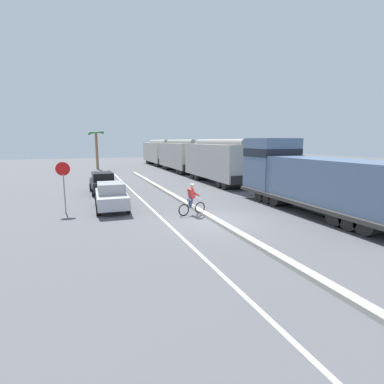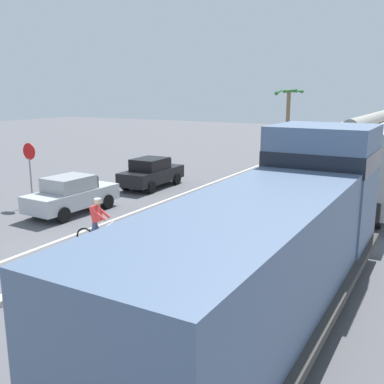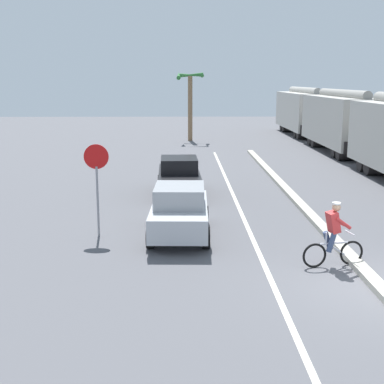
{
  "view_description": "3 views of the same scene",
  "coord_description": "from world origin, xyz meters",
  "px_view_note": "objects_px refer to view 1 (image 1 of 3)",
  "views": [
    {
      "loc": [
        -6.26,
        -13.56,
        4.05
      ],
      "look_at": [
        -0.42,
        2.06,
        1.17
      ],
      "focal_mm": 28.0,
      "sensor_mm": 36.0,
      "label": 1
    },
    {
      "loc": [
        9.21,
        -9.34,
        5.15
      ],
      "look_at": [
        2.34,
        2.61,
        2.05
      ],
      "focal_mm": 42.0,
      "sensor_mm": 36.0,
      "label": 2
    },
    {
      "loc": [
        -4.55,
        -11.73,
        4.79
      ],
      "look_at": [
        -4.22,
        6.85,
        0.88
      ],
      "focal_mm": 50.0,
      "sensor_mm": 36.0,
      "label": 3
    }
  ],
  "objects_px": {
    "hopper_car_lead": "(218,161)",
    "cyclist": "(192,200)",
    "hopper_car_trailing": "(158,153)",
    "parked_car_silver": "(111,196)",
    "parked_car_black": "(103,183)",
    "palm_tree_near": "(97,141)",
    "locomotive": "(307,180)",
    "stop_sign": "(63,177)",
    "hopper_car_middle": "(180,156)"
  },
  "relations": [
    {
      "from": "hopper_car_lead",
      "to": "cyclist",
      "type": "xyz_separation_m",
      "value": [
        -6.7,
        -10.9,
        -1.26
      ]
    },
    {
      "from": "stop_sign",
      "to": "parked_car_black",
      "type": "bearing_deg",
      "value": 67.54
    },
    {
      "from": "hopper_car_trailing",
      "to": "palm_tree_near",
      "type": "bearing_deg",
      "value": -156.18
    },
    {
      "from": "cyclist",
      "to": "palm_tree_near",
      "type": "height_order",
      "value": "palm_tree_near"
    },
    {
      "from": "hopper_car_trailing",
      "to": "cyclist",
      "type": "bearing_deg",
      "value": -101.12
    },
    {
      "from": "hopper_car_lead",
      "to": "parked_car_black",
      "type": "xyz_separation_m",
      "value": [
        -10.76,
        -1.97,
        -1.26
      ]
    },
    {
      "from": "hopper_car_middle",
      "to": "palm_tree_near",
      "type": "height_order",
      "value": "palm_tree_near"
    },
    {
      "from": "locomotive",
      "to": "parked_car_black",
      "type": "xyz_separation_m",
      "value": [
        -10.76,
        10.19,
        -0.98
      ]
    },
    {
      "from": "locomotive",
      "to": "stop_sign",
      "type": "relative_size",
      "value": 4.03
    },
    {
      "from": "hopper_car_middle",
      "to": "cyclist",
      "type": "height_order",
      "value": "hopper_car_middle"
    },
    {
      "from": "parked_car_silver",
      "to": "cyclist",
      "type": "xyz_separation_m",
      "value": [
        4.0,
        -2.87,
        0.0
      ]
    },
    {
      "from": "hopper_car_middle",
      "to": "parked_car_silver",
      "type": "xyz_separation_m",
      "value": [
        -10.71,
        -19.62,
        -1.26
      ]
    },
    {
      "from": "hopper_car_middle",
      "to": "palm_tree_near",
      "type": "relative_size",
      "value": 1.91
    },
    {
      "from": "locomotive",
      "to": "hopper_car_lead",
      "type": "bearing_deg",
      "value": 90.0
    },
    {
      "from": "hopper_car_lead",
      "to": "hopper_car_trailing",
      "type": "distance_m",
      "value": 23.2
    },
    {
      "from": "locomotive",
      "to": "parked_car_silver",
      "type": "relative_size",
      "value": 2.73
    },
    {
      "from": "hopper_car_lead",
      "to": "parked_car_black",
      "type": "relative_size",
      "value": 2.5
    },
    {
      "from": "palm_tree_near",
      "to": "parked_car_black",
      "type": "bearing_deg",
      "value": -92.18
    },
    {
      "from": "parked_car_silver",
      "to": "parked_car_black",
      "type": "bearing_deg",
      "value": 90.52
    },
    {
      "from": "palm_tree_near",
      "to": "stop_sign",
      "type": "bearing_deg",
      "value": -96.97
    },
    {
      "from": "locomotive",
      "to": "hopper_car_lead",
      "type": "height_order",
      "value": "locomotive"
    },
    {
      "from": "stop_sign",
      "to": "locomotive",
      "type": "bearing_deg",
      "value": -17.54
    },
    {
      "from": "locomotive",
      "to": "palm_tree_near",
      "type": "relative_size",
      "value": 2.1
    },
    {
      "from": "parked_car_silver",
      "to": "parked_car_black",
      "type": "distance_m",
      "value": 6.05
    },
    {
      "from": "hopper_car_middle",
      "to": "cyclist",
      "type": "relative_size",
      "value": 6.18
    },
    {
      "from": "parked_car_black",
      "to": "palm_tree_near",
      "type": "height_order",
      "value": "palm_tree_near"
    },
    {
      "from": "locomotive",
      "to": "hopper_car_trailing",
      "type": "xyz_separation_m",
      "value": [
        0.0,
        35.36,
        0.28
      ]
    },
    {
      "from": "locomotive",
      "to": "stop_sign",
      "type": "bearing_deg",
      "value": 162.46
    },
    {
      "from": "parked_car_silver",
      "to": "stop_sign",
      "type": "height_order",
      "value": "stop_sign"
    },
    {
      "from": "hopper_car_middle",
      "to": "palm_tree_near",
      "type": "bearing_deg",
      "value": 144.17
    },
    {
      "from": "parked_car_black",
      "to": "cyclist",
      "type": "height_order",
      "value": "cyclist"
    },
    {
      "from": "hopper_car_middle",
      "to": "parked_car_black",
      "type": "height_order",
      "value": "hopper_car_middle"
    },
    {
      "from": "hopper_car_lead",
      "to": "palm_tree_near",
      "type": "bearing_deg",
      "value": 117.94
    },
    {
      "from": "hopper_car_middle",
      "to": "stop_sign",
      "type": "height_order",
      "value": "hopper_car_middle"
    },
    {
      "from": "hopper_car_lead",
      "to": "cyclist",
      "type": "height_order",
      "value": "hopper_car_lead"
    },
    {
      "from": "locomotive",
      "to": "cyclist",
      "type": "height_order",
      "value": "locomotive"
    },
    {
      "from": "hopper_car_lead",
      "to": "parked_car_silver",
      "type": "relative_size",
      "value": 2.5
    },
    {
      "from": "hopper_car_trailing",
      "to": "parked_car_silver",
      "type": "distance_m",
      "value": 33.03
    },
    {
      "from": "hopper_car_trailing",
      "to": "parked_car_black",
      "type": "distance_m",
      "value": 27.4
    },
    {
      "from": "hopper_car_middle",
      "to": "parked_car_black",
      "type": "distance_m",
      "value": 17.37
    },
    {
      "from": "parked_car_black",
      "to": "cyclist",
      "type": "relative_size",
      "value": 2.48
    },
    {
      "from": "palm_tree_near",
      "to": "hopper_car_trailing",
      "type": "bearing_deg",
      "value": 23.82
    },
    {
      "from": "locomotive",
      "to": "stop_sign",
      "type": "distance_m",
      "value": 13.89
    },
    {
      "from": "locomotive",
      "to": "hopper_car_lead",
      "type": "xyz_separation_m",
      "value": [
        0.0,
        12.16,
        0.28
      ]
    },
    {
      "from": "parked_car_silver",
      "to": "stop_sign",
      "type": "relative_size",
      "value": 1.47
    },
    {
      "from": "hopper_car_trailing",
      "to": "palm_tree_near",
      "type": "height_order",
      "value": "palm_tree_near"
    },
    {
      "from": "parked_car_black",
      "to": "palm_tree_near",
      "type": "xyz_separation_m",
      "value": [
        0.79,
        20.77,
        3.11
      ]
    },
    {
      "from": "locomotive",
      "to": "stop_sign",
      "type": "xyz_separation_m",
      "value": [
        -13.24,
        4.19,
        0.23
      ]
    },
    {
      "from": "locomotive",
      "to": "palm_tree_near",
      "type": "height_order",
      "value": "palm_tree_near"
    },
    {
      "from": "parked_car_silver",
      "to": "parked_car_black",
      "type": "height_order",
      "value": "same"
    }
  ]
}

